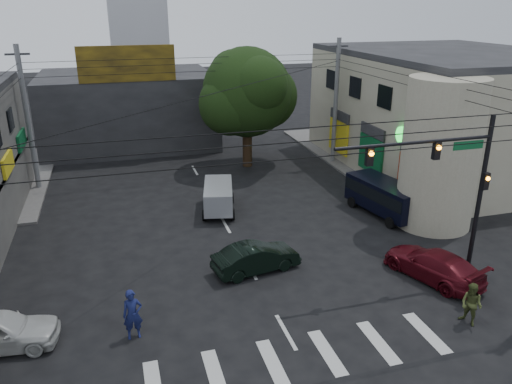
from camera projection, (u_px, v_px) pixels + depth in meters
name	position (u px, v px, depth m)	size (l,w,h in m)	color
ground	(262.00, 290.00, 21.22)	(160.00, 160.00, 0.00)	black
sidewalk_far_right	(404.00, 147.00, 42.06)	(16.00, 16.00, 0.15)	#514F4C
building_right	(447.00, 113.00, 36.18)	(14.00, 18.00, 8.00)	gray
corner_column	(440.00, 154.00, 26.27)	(4.00, 4.00, 8.00)	gray
building_far	(129.00, 109.00, 42.45)	(14.00, 10.00, 6.00)	#232326
billboard	(127.00, 64.00, 36.53)	(7.00, 0.30, 2.60)	olive
street_tree	(247.00, 93.00, 35.59)	(6.40, 6.40, 8.70)	black
traffic_gantry	(450.00, 174.00, 20.65)	(7.10, 0.35, 7.20)	black
utility_pole_far_left	(28.00, 120.00, 31.21)	(0.32, 0.32, 9.20)	#59595B
utility_pole_far_right	(336.00, 103.00, 36.70)	(0.32, 0.32, 9.20)	#59595B
dark_sedan	(256.00, 258.00, 22.57)	(4.18, 2.09, 1.32)	black
maroon_sedan	(433.00, 265.00, 21.95)	(3.26, 4.97, 1.34)	#4E0B13
silver_minivan	(218.00, 198.00, 29.02)	(2.37, 4.05, 1.63)	#A3A5AA
navy_van	(384.00, 198.00, 28.54)	(2.76, 5.18, 1.97)	black
traffic_officer	(133.00, 314.00, 17.92)	(0.73, 0.50, 1.94)	#151B4B
pedestrian_olive	(471.00, 304.00, 18.72)	(0.88, 1.00, 1.71)	#3E4721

